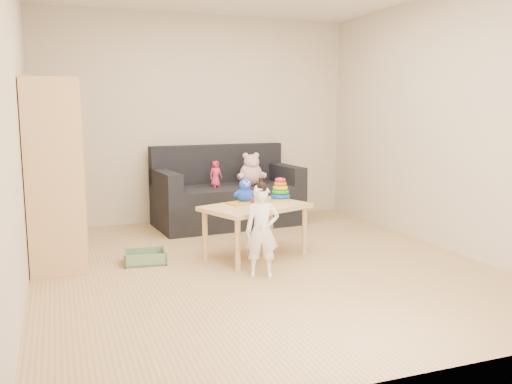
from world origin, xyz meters
name	(u,v)px	position (x,y,z in m)	size (l,w,h in m)	color
room	(260,125)	(0.00, 0.00, 1.30)	(4.50, 4.50, 4.50)	tan
wardrobe	(54,173)	(-1.75, 0.72, 0.85)	(0.47, 0.95, 1.70)	#E9BD80
sofa	(228,205)	(0.24, 1.78, 0.25)	(1.76, 0.88, 0.49)	black
play_table	(256,231)	(0.06, 0.29, 0.26)	(0.98, 0.62, 0.52)	#F0B783
storage_bin	(145,257)	(-1.00, 0.44, 0.06)	(0.39, 0.29, 0.12)	#698A64
toddler	(262,232)	(-0.10, -0.30, 0.39)	(0.29, 0.19, 0.78)	white
pink_bear	(251,171)	(0.53, 1.74, 0.66)	(0.30, 0.25, 0.34)	#E5A9B3
doll	(216,174)	(0.07, 1.72, 0.65)	(0.16, 0.11, 0.31)	#EF2C5C
ring_stacker	(280,191)	(0.39, 0.46, 0.61)	(0.20, 0.20, 0.23)	#DFB40B
brown_bottle	(261,190)	(0.21, 0.56, 0.61)	(0.08, 0.08, 0.22)	black
blue_plush	(245,190)	(0.01, 0.46, 0.64)	(0.20, 0.16, 0.24)	#1C47FF
wooden_figure	(252,202)	(-0.01, 0.20, 0.57)	(0.04, 0.03, 0.10)	maroon
yellow_book	(239,203)	(-0.08, 0.38, 0.52)	(0.20, 0.20, 0.01)	gold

